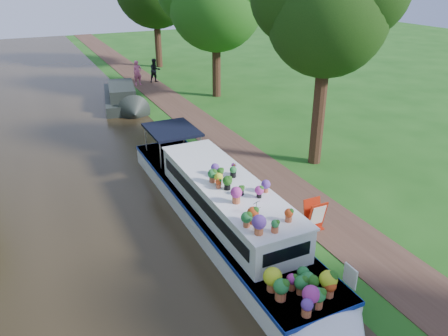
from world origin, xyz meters
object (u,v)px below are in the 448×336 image
(plant_boat, at_px, (227,210))
(pedestrian_dark, at_px, (155,71))
(pedestrian_pink, at_px, (138,73))
(second_boat, at_px, (122,97))
(sandwich_board, at_px, (315,216))

(plant_boat, xyz_separation_m, pedestrian_dark, (4.15, 20.91, 0.07))
(pedestrian_pink, bearing_deg, second_boat, -124.41)
(second_boat, bearing_deg, pedestrian_dark, 63.43)
(sandwich_board, relative_size, pedestrian_pink, 0.58)
(pedestrian_pink, relative_size, pedestrian_dark, 1.01)
(pedestrian_dark, bearing_deg, plant_boat, -109.30)
(second_boat, relative_size, pedestrian_pink, 3.96)
(second_boat, bearing_deg, sandwich_board, -71.90)
(sandwich_board, distance_m, pedestrian_dark, 22.05)
(sandwich_board, bearing_deg, second_boat, 98.53)
(plant_boat, height_order, pedestrian_pink, plant_boat)
(sandwich_board, xyz_separation_m, pedestrian_dark, (1.45, 21.99, 0.42))
(second_boat, distance_m, sandwich_board, 17.22)
(plant_boat, distance_m, sandwich_board, 2.93)
(second_boat, relative_size, pedestrian_dark, 3.98)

